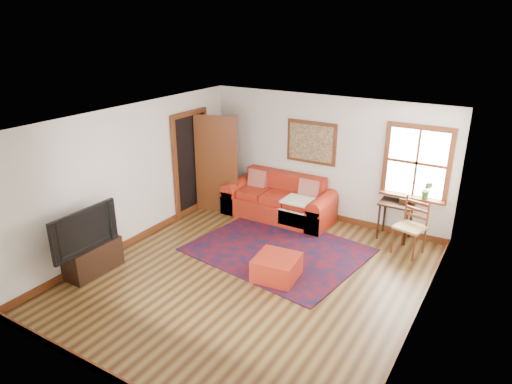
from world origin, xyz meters
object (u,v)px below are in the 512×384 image
Objects in this scene: red_leather_sofa at (279,203)px; side_table at (396,209)px; red_ottoman at (277,268)px; media_cabinet at (93,258)px; ladder_back_chair at (412,224)px.

side_table is at bearing 5.38° from red_leather_sofa.
side_table is (2.30, 0.22, 0.30)m from red_leather_sofa.
red_ottoman is 0.72× the size of media_cabinet.
ladder_back_chair is at bearing 38.40° from media_cabinet.
red_ottoman is (1.12, -2.15, -0.10)m from red_leather_sofa.
media_cabinet is at bearing -135.66° from side_table.
side_table is at bearing 44.34° from media_cabinet.
ladder_back_chair reaches higher than side_table.
red_leather_sofa is 3.44× the size of red_ottoman.
red_leather_sofa is at bearing 176.13° from ladder_back_chair.
side_table is at bearing 133.93° from ladder_back_chair.
ladder_back_chair reaches higher than media_cabinet.
red_leather_sofa reaches higher than red_ottoman.
red_leather_sofa is 3.14× the size of side_table.
side_table is 0.72× the size of ladder_back_chair.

